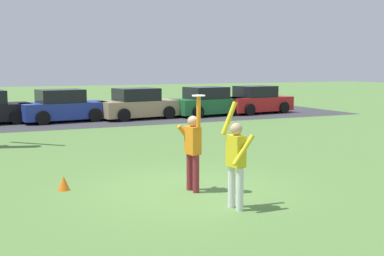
{
  "coord_description": "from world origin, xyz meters",
  "views": [
    {
      "loc": [
        -4.17,
        -9.41,
        2.69
      ],
      "look_at": [
        0.13,
        0.08,
        1.35
      ],
      "focal_mm": 44.71,
      "sensor_mm": 36.0,
      "label": 1
    }
  ],
  "objects_px": {
    "parked_car_tan": "(138,105)",
    "field_cone_orange": "(64,183)",
    "parked_car_blue": "(63,107)",
    "frisbee_disc": "(199,96)",
    "parked_car_red": "(257,101)",
    "person_catcher": "(193,147)",
    "parked_car_green": "(208,102)",
    "person_defender": "(236,158)"
  },
  "relations": [
    {
      "from": "parked_car_tan",
      "to": "field_cone_orange",
      "type": "height_order",
      "value": "parked_car_tan"
    },
    {
      "from": "parked_car_blue",
      "to": "parked_car_tan",
      "type": "distance_m",
      "value": 3.81
    },
    {
      "from": "frisbee_disc",
      "to": "parked_car_tan",
      "type": "relative_size",
      "value": 0.06
    },
    {
      "from": "parked_car_tan",
      "to": "parked_car_red",
      "type": "distance_m",
      "value": 7.22
    },
    {
      "from": "parked_car_tan",
      "to": "field_cone_orange",
      "type": "xyz_separation_m",
      "value": [
        -6.04,
        -13.27,
        -0.57
      ]
    },
    {
      "from": "person_catcher",
      "to": "field_cone_orange",
      "type": "bearing_deg",
      "value": -123.55
    },
    {
      "from": "parked_car_tan",
      "to": "parked_car_red",
      "type": "relative_size",
      "value": 1.0
    },
    {
      "from": "person_catcher",
      "to": "frisbee_disc",
      "type": "bearing_deg",
      "value": -0.0
    },
    {
      "from": "parked_car_green",
      "to": "person_catcher",
      "type": "bearing_deg",
      "value": -124.83
    },
    {
      "from": "frisbee_disc",
      "to": "parked_car_tan",
      "type": "xyz_separation_m",
      "value": [
        3.47,
        14.74,
        -1.37
      ]
    },
    {
      "from": "field_cone_orange",
      "to": "parked_car_green",
      "type": "bearing_deg",
      "value": 52.75
    },
    {
      "from": "frisbee_disc",
      "to": "field_cone_orange",
      "type": "distance_m",
      "value": 3.54
    },
    {
      "from": "person_catcher",
      "to": "field_cone_orange",
      "type": "relative_size",
      "value": 6.5
    },
    {
      "from": "person_defender",
      "to": "parked_car_blue",
      "type": "height_order",
      "value": "person_defender"
    },
    {
      "from": "parked_car_blue",
      "to": "field_cone_orange",
      "type": "xyz_separation_m",
      "value": [
        -2.24,
        -13.54,
        -0.57
      ]
    },
    {
      "from": "person_defender",
      "to": "parked_car_blue",
      "type": "bearing_deg",
      "value": -5.74
    },
    {
      "from": "person_catcher",
      "to": "parked_car_red",
      "type": "height_order",
      "value": "person_catcher"
    },
    {
      "from": "parked_car_tan",
      "to": "parked_car_green",
      "type": "bearing_deg",
      "value": -8.12
    },
    {
      "from": "person_catcher",
      "to": "parked_car_tan",
      "type": "xyz_separation_m",
      "value": [
        3.5,
        14.51,
        -0.25
      ]
    },
    {
      "from": "person_catcher",
      "to": "parked_car_green",
      "type": "bearing_deg",
      "value": 145.07
    },
    {
      "from": "frisbee_disc",
      "to": "parked_car_tan",
      "type": "bearing_deg",
      "value": 76.75
    },
    {
      "from": "person_defender",
      "to": "field_cone_orange",
      "type": "height_order",
      "value": "person_defender"
    },
    {
      "from": "frisbee_disc",
      "to": "parked_car_green",
      "type": "distance_m",
      "value": 16.54
    },
    {
      "from": "field_cone_orange",
      "to": "parked_car_tan",
      "type": "bearing_deg",
      "value": 65.51
    },
    {
      "from": "parked_car_red",
      "to": "parked_car_tan",
      "type": "bearing_deg",
      "value": 172.92
    },
    {
      "from": "parked_car_red",
      "to": "field_cone_orange",
      "type": "bearing_deg",
      "value": -142.31
    },
    {
      "from": "parked_car_tan",
      "to": "person_defender",
      "type": "bearing_deg",
      "value": -109.03
    },
    {
      "from": "parked_car_blue",
      "to": "field_cone_orange",
      "type": "distance_m",
      "value": 13.73
    },
    {
      "from": "person_defender",
      "to": "parked_car_red",
      "type": "relative_size",
      "value": 0.47
    },
    {
      "from": "parked_car_blue",
      "to": "parked_car_tan",
      "type": "height_order",
      "value": "same"
    },
    {
      "from": "person_catcher",
      "to": "person_defender",
      "type": "distance_m",
      "value": 1.53
    },
    {
      "from": "frisbee_disc",
      "to": "field_cone_orange",
      "type": "height_order",
      "value": "frisbee_disc"
    },
    {
      "from": "person_catcher",
      "to": "frisbee_disc",
      "type": "xyz_separation_m",
      "value": [
        0.03,
        -0.22,
        1.11
      ]
    },
    {
      "from": "parked_car_red",
      "to": "frisbee_disc",
      "type": "bearing_deg",
      "value": -133.3
    },
    {
      "from": "person_catcher",
      "to": "parked_car_blue",
      "type": "distance_m",
      "value": 14.78
    },
    {
      "from": "person_defender",
      "to": "frisbee_disc",
      "type": "xyz_separation_m",
      "value": [
        -0.17,
        1.3,
        1.11
      ]
    },
    {
      "from": "field_cone_orange",
      "to": "frisbee_disc",
      "type": "bearing_deg",
      "value": -29.68
    },
    {
      "from": "person_defender",
      "to": "parked_car_tan",
      "type": "height_order",
      "value": "person_defender"
    },
    {
      "from": "person_defender",
      "to": "parked_car_blue",
      "type": "distance_m",
      "value": 16.31
    },
    {
      "from": "person_catcher",
      "to": "parked_car_blue",
      "type": "xyz_separation_m",
      "value": [
        -0.3,
        14.78,
        -0.25
      ]
    },
    {
      "from": "parked_car_blue",
      "to": "person_catcher",
      "type": "bearing_deg",
      "value": -96.24
    },
    {
      "from": "person_defender",
      "to": "frisbee_disc",
      "type": "distance_m",
      "value": 1.72
    }
  ]
}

